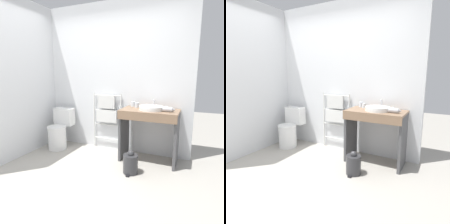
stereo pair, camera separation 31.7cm
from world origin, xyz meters
The scene contains 12 objects.
ground_plane centered at (0.00, 0.00, 0.00)m, with size 12.00×12.00×0.00m, color #A8A399.
wall_back centered at (0.00, 1.53, 1.32)m, with size 2.83×0.12×2.65m, color silver.
wall_side centered at (-1.36, 0.73, 1.32)m, with size 0.12×2.18×2.65m, color silver.
toilet centered at (-0.95, 1.11, 0.34)m, with size 0.38×0.52×0.76m.
towel_radiator centered at (-0.09, 1.42, 0.71)m, with size 0.57×0.06×1.06m.
vanity_counter centered at (0.77, 1.18, 0.58)m, with size 0.90×0.52×0.86m.
sink_basin centered at (0.80, 1.17, 0.89)m, with size 0.37×0.37×0.06m.
faucet centered at (0.80, 1.37, 0.96)m, with size 0.02×0.10×0.15m.
cup_near_wall centered at (0.44, 1.37, 0.90)m, with size 0.07×0.07×0.09m.
cup_near_edge centered at (0.52, 1.32, 0.90)m, with size 0.07×0.07×0.08m.
hair_dryer centered at (1.06, 1.15, 0.90)m, with size 0.19×0.17×0.07m.
trash_bin centered at (0.63, 0.68, 0.15)m, with size 0.21×0.25×0.35m.
Camera 2 is at (1.74, -1.74, 1.43)m, focal length 32.00 mm.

